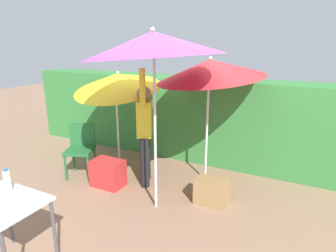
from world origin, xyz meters
TOP-DOWN VIEW (x-y plane):
  - ground_plane at (0.00, 0.00)m, footprint 24.00×24.00m
  - hedge_row at (0.00, 1.95)m, footprint 8.00×0.70m
  - umbrella_rainbow at (-0.02, -0.06)m, footprint 1.77×1.75m
  - umbrella_orange at (0.33, 1.05)m, footprint 1.69×1.68m
  - umbrella_yellow at (-1.19, 0.75)m, footprint 1.48×1.50m
  - person_vendor at (-0.52, 0.52)m, footprint 0.36×0.53m
  - chair_plastic at (-1.68, 0.29)m, footprint 0.58×0.58m
  - cooler_box at (-1.01, 0.15)m, footprint 0.51×0.34m
  - crate_cardboard at (0.66, 0.39)m, footprint 0.47×0.29m
  - folding_table at (-0.76, -1.72)m, footprint 0.80×0.60m
  - bottle_water at (-0.88, -1.56)m, footprint 0.07×0.07m

SIDE VIEW (x-z plane):
  - ground_plane at x=0.00m, z-range 0.00..0.00m
  - crate_cardboard at x=0.66m, z-range 0.00..0.37m
  - cooler_box at x=-1.01m, z-range 0.00..0.43m
  - chair_plastic at x=-1.68m, z-range 0.07..0.96m
  - folding_table at x=-0.76m, z-range 0.29..1.07m
  - hedge_row at x=0.00m, z-range 0.00..1.59m
  - bottle_water at x=-0.88m, z-range 0.77..1.01m
  - person_vendor at x=-0.52m, z-range -0.01..1.87m
  - umbrella_yellow at x=-1.19m, z-range 0.66..2.55m
  - umbrella_orange at x=0.33m, z-range 0.78..2.90m
  - umbrella_rainbow at x=-0.02m, z-range 0.99..3.43m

